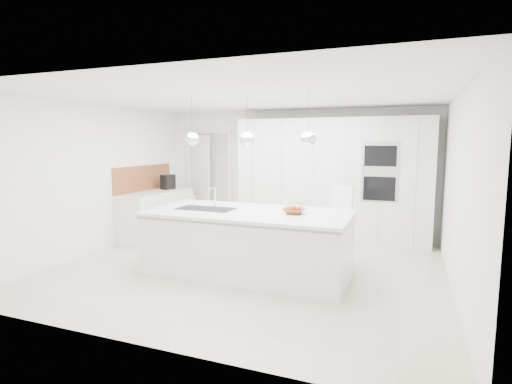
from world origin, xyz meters
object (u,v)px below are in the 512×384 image
at_px(fruit_bowl, 294,211).
at_px(espresso_machine, 168,182).
at_px(bar_stool_right, 339,227).
at_px(bar_stool_left, 307,229).
at_px(island_base, 247,245).

distance_m(fruit_bowl, espresso_machine, 3.66).
height_order(fruit_bowl, bar_stool_right, bar_stool_right).
distance_m(bar_stool_left, bar_stool_right, 0.52).
distance_m(espresso_machine, bar_stool_right, 3.82).
distance_m(fruit_bowl, bar_stool_right, 1.01).
height_order(espresso_machine, bar_stool_right, espresso_machine).
xyz_separation_m(fruit_bowl, bar_stool_left, (-0.02, 0.87, -0.44)).
bearing_deg(bar_stool_right, bar_stool_left, -161.59).
xyz_separation_m(island_base, bar_stool_right, (1.13, 0.90, 0.16)).
relative_size(fruit_bowl, espresso_machine, 1.01).
relative_size(fruit_bowl, bar_stool_left, 0.30).
bearing_deg(fruit_bowl, espresso_machine, 150.50).
relative_size(espresso_machine, bar_stool_right, 0.25).
bearing_deg(espresso_machine, island_base, -28.79).
xyz_separation_m(espresso_machine, bar_stool_right, (3.66, -0.98, -0.46)).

